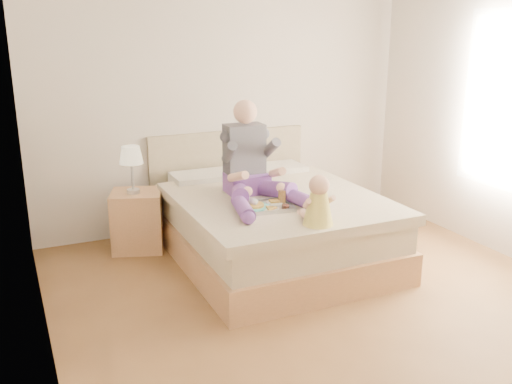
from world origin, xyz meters
name	(u,v)px	position (x,y,z in m)	size (l,w,h in m)	color
room	(346,106)	(0.08, 0.01, 1.51)	(4.02, 4.22, 2.71)	brown
bed	(268,222)	(0.00, 1.08, 0.32)	(1.70, 2.18, 1.00)	#A7784E
nightstand	(138,221)	(-1.07, 1.71, 0.28)	(0.57, 0.54, 0.56)	#A7784E
lamp	(131,158)	(-1.10, 1.68, 0.90)	(0.21, 0.21, 0.44)	#AFB1B6
adult	(252,168)	(-0.20, 1.01, 0.86)	(0.72, 1.02, 0.85)	#5F3586
tray	(264,205)	(-0.25, 0.66, 0.64)	(0.47, 0.38, 0.12)	#AFB1B6
baby	(318,204)	(-0.05, 0.14, 0.77)	(0.26, 0.34, 0.38)	#EBDB4A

